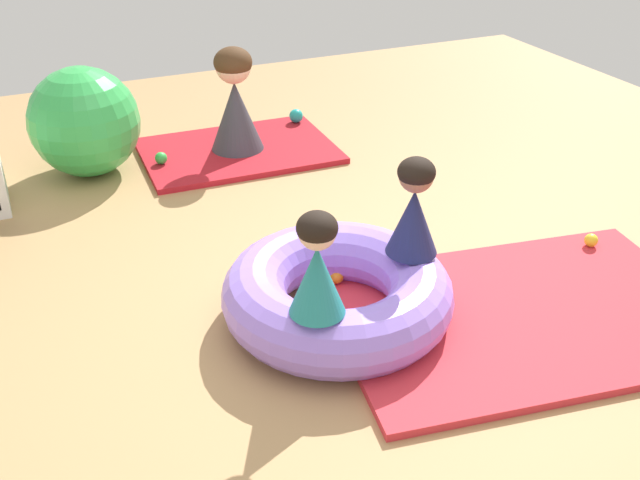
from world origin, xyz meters
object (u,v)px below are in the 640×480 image
child_in_navy (414,208)px  exercise_ball_large (84,122)px  play_ball_orange (336,276)px  inflatable_cushion (337,293)px  play_ball_yellow (591,240)px  play_ball_teal (296,116)px  child_in_teal (317,265)px  play_ball_green (161,158)px  adult_seated (235,101)px

child_in_navy → exercise_ball_large: bearing=22.0°
play_ball_orange → child_in_navy: bearing=-44.9°
inflatable_cushion → play_ball_yellow: inflatable_cushion is taller
play_ball_teal → play_ball_yellow: play_ball_teal is taller
child_in_teal → play_ball_yellow: (1.75, 0.30, -0.45)m
play_ball_green → play_ball_yellow: size_ratio=1.13×
play_ball_orange → exercise_ball_large: 2.17m
child_in_navy → adult_seated: (-0.17, 2.12, -0.14)m
adult_seated → play_ball_green: (-0.56, -0.05, -0.31)m
inflatable_cushion → child_in_teal: 0.52m
inflatable_cushion → play_ball_orange: (0.11, 0.24, -0.07)m
child_in_navy → play_ball_green: size_ratio=5.75×
play_ball_orange → inflatable_cushion: bearing=-113.8°
adult_seated → play_ball_yellow: adult_seated is taller
adult_seated → exercise_ball_large: bearing=73.1°
play_ball_orange → play_ball_yellow: 1.44m
exercise_ball_large → inflatable_cushion: bearing=-70.0°
child_in_navy → play_ball_orange: bearing=39.4°
child_in_teal → play_ball_green: size_ratio=5.55×
adult_seated → play_ball_yellow: 2.49m
play_ball_orange → play_ball_teal: bearing=72.9°
child_in_teal → play_ball_teal: bearing=173.3°
play_ball_orange → exercise_ball_large: size_ratio=0.10×
child_in_navy → adult_seated: size_ratio=0.66×
play_ball_teal → play_ball_orange: (-0.67, -2.17, -0.02)m
child_in_navy → play_ball_green: (-0.72, 2.07, -0.45)m
child_in_teal → adult_seated: 2.43m
play_ball_green → child_in_navy: bearing=-70.7°
play_ball_green → exercise_ball_large: (-0.44, 0.14, 0.28)m
play_ball_teal → play_ball_yellow: bearing=-72.5°
adult_seated → play_ball_orange: (-0.10, -1.86, -0.31)m
play_ball_teal → inflatable_cushion: bearing=-107.8°
adult_seated → play_ball_orange: bearing=165.2°
child_in_navy → exercise_ball_large: size_ratio=0.66×
inflatable_cushion → exercise_ball_large: 2.34m
adult_seated → play_ball_yellow: (1.33, -2.09, -0.31)m
adult_seated → exercise_ball_large: 1.00m
child_in_navy → child_in_teal: bearing=108.4°
inflatable_cushion → play_ball_green: size_ratio=13.06×
child_in_navy → play_ball_orange: child_in_navy is taller
adult_seated → exercise_ball_large: size_ratio=1.00×
play_ball_green → play_ball_orange: bearing=-75.7°
play_ball_orange → play_ball_yellow: play_ball_orange is taller
play_ball_yellow → play_ball_green: bearing=132.8°
child_in_navy → play_ball_green: bearing=13.5°
adult_seated → child_in_navy: bearing=172.6°
adult_seated → play_ball_yellow: bearing=-159.4°
adult_seated → play_ball_green: bearing=83.6°
inflatable_cushion → play_ball_yellow: (1.53, 0.01, -0.07)m
adult_seated → play_ball_green: size_ratio=8.71×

